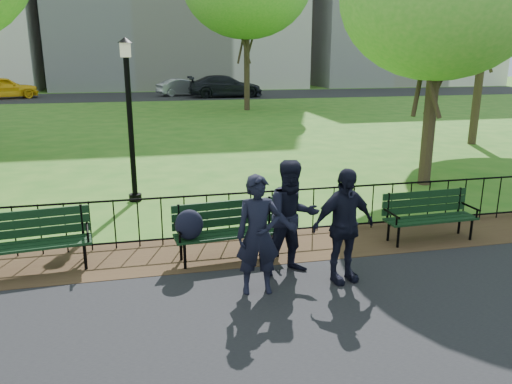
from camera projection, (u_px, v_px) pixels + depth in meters
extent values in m
plane|color=#29631A|center=(293.00, 284.00, 7.38)|extent=(120.00, 120.00, 0.00)
cube|color=#372316|center=(268.00, 247.00, 8.78)|extent=(60.00, 1.60, 0.01)
cube|color=black|center=(167.00, 96.00, 40.27)|extent=(70.00, 9.00, 0.01)
cylinder|color=black|center=(261.00, 192.00, 9.02)|extent=(24.00, 0.04, 0.04)
cylinder|color=black|center=(261.00, 231.00, 9.23)|extent=(24.00, 0.04, 0.04)
cylinder|color=black|center=(261.00, 214.00, 9.14)|extent=(0.02, 0.02, 0.90)
cube|color=black|center=(230.00, 234.00, 8.16)|extent=(1.83, 0.64, 0.04)
cube|color=black|center=(225.00, 209.00, 8.31)|extent=(1.79, 0.20, 0.45)
cylinder|color=black|center=(185.00, 256.00, 7.82)|extent=(0.05, 0.05, 0.45)
cylinder|color=black|center=(278.00, 245.00, 8.29)|extent=(0.05, 0.05, 0.45)
cylinder|color=black|center=(181.00, 248.00, 8.15)|extent=(0.05, 0.05, 0.45)
cylinder|color=black|center=(271.00, 238.00, 8.62)|extent=(0.05, 0.05, 0.45)
cylinder|color=black|center=(177.00, 229.00, 7.86)|extent=(0.09, 0.56, 0.04)
cylinder|color=black|center=(278.00, 218.00, 8.37)|extent=(0.09, 0.56, 0.04)
ellipsoid|color=black|center=(189.00, 225.00, 7.80)|extent=(0.47, 0.35, 0.49)
cube|color=black|center=(30.00, 246.00, 7.65)|extent=(1.85, 0.69, 0.04)
cube|color=black|center=(28.00, 219.00, 7.80)|extent=(1.80, 0.25, 0.45)
cylinder|color=black|center=(85.00, 257.00, 7.80)|extent=(0.05, 0.05, 0.45)
cylinder|color=black|center=(85.00, 249.00, 8.13)|extent=(0.05, 0.05, 0.45)
cylinder|color=black|center=(87.00, 228.00, 7.88)|extent=(0.11, 0.56, 0.04)
cube|color=black|center=(431.00, 219.00, 8.96)|extent=(1.71, 0.51, 0.04)
cube|color=black|center=(425.00, 198.00, 9.10)|extent=(1.70, 0.09, 0.43)
cylinder|color=black|center=(398.00, 237.00, 8.68)|extent=(0.05, 0.05, 0.43)
cylinder|color=black|center=(471.00, 230.00, 9.04)|extent=(0.05, 0.05, 0.43)
cylinder|color=black|center=(388.00, 231.00, 9.00)|extent=(0.05, 0.05, 0.43)
cylinder|color=black|center=(459.00, 224.00, 9.36)|extent=(0.05, 0.05, 0.43)
cylinder|color=black|center=(391.00, 214.00, 8.72)|extent=(0.05, 0.53, 0.04)
cylinder|color=black|center=(471.00, 207.00, 9.11)|extent=(0.05, 0.53, 0.04)
cylinder|color=black|center=(135.00, 197.00, 11.55)|extent=(0.29, 0.29, 0.16)
cylinder|color=black|center=(131.00, 131.00, 11.13)|extent=(0.12, 0.12, 3.27)
cube|color=beige|center=(125.00, 50.00, 10.67)|extent=(0.22, 0.22, 0.31)
cone|color=black|center=(125.00, 40.00, 10.61)|extent=(0.33, 0.33, 0.12)
cylinder|color=#2D2116|center=(429.00, 129.00, 12.68)|extent=(0.32, 0.32, 2.88)
cylinder|color=#2D2116|center=(478.00, 86.00, 18.31)|extent=(0.31, 0.31, 4.30)
cylinder|color=#2D2116|center=(247.00, 72.00, 29.62)|extent=(0.34, 0.34, 4.45)
imported|color=black|center=(258.00, 235.00, 6.91)|extent=(0.66, 0.46, 1.71)
imported|color=black|center=(292.00, 218.00, 7.53)|extent=(0.92, 0.58, 1.78)
imported|color=black|center=(344.00, 226.00, 7.27)|extent=(1.07, 0.59, 1.72)
imported|color=yellow|center=(3.00, 88.00, 37.52)|extent=(5.22, 3.52, 1.65)
imported|color=#999CA0|center=(182.00, 87.00, 40.34)|extent=(4.25, 2.64, 1.32)
imported|color=black|center=(225.00, 86.00, 38.91)|extent=(5.80, 2.45, 1.67)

